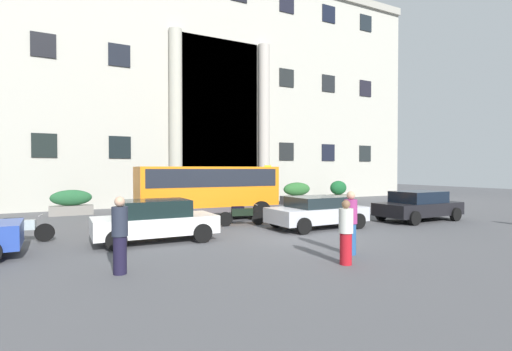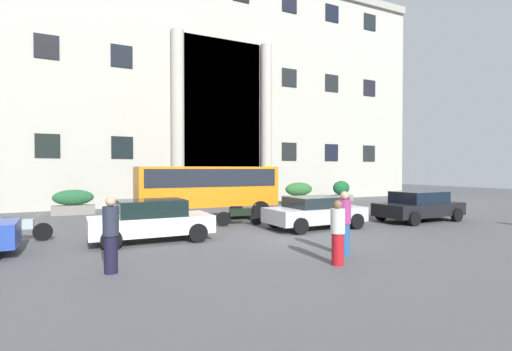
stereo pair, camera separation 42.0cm
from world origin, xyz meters
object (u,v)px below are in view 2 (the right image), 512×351
(hedge_planter_east, at_px, (73,203))
(pedestrian_man_crossing, at_px, (111,234))
(bus_stop_sign, at_px, (268,183))
(hedge_planter_far_west, at_px, (299,194))
(parked_coupe_end, at_px, (315,212))
(pedestrian_woman_dark_dress, at_px, (338,233))
(orange_minibus, at_px, (207,188))
(motorcycle_far_end, at_px, (239,215))
(hedge_planter_entrance_right, at_px, (206,198))
(hedge_planter_entrance_left, at_px, (341,191))
(white_taxi_kerbside, at_px, (419,206))
(pedestrian_woman_with_bag, at_px, (344,223))
(parked_sedan_second, at_px, (151,220))
(scooter_by_planter, at_px, (16,228))

(hedge_planter_east, relative_size, pedestrian_man_crossing, 1.16)
(bus_stop_sign, distance_m, hedge_planter_far_west, 4.97)
(hedge_planter_far_west, bearing_deg, parked_coupe_end, -119.86)
(parked_coupe_end, height_order, pedestrian_woman_dark_dress, pedestrian_woman_dark_dress)
(orange_minibus, bearing_deg, motorcycle_far_end, -72.07)
(hedge_planter_entrance_right, relative_size, hedge_planter_entrance_left, 1.21)
(hedge_planter_far_west, distance_m, white_taxi_kerbside, 9.47)
(hedge_planter_entrance_right, xyz_separation_m, pedestrian_woman_with_bag, (-0.68, -13.48, 0.29))
(parked_sedan_second, bearing_deg, parked_coupe_end, -1.36)
(white_taxi_kerbside, bearing_deg, parked_coupe_end, 174.57)
(scooter_by_planter, relative_size, pedestrian_woman_dark_dress, 1.25)
(pedestrian_woman_with_bag, height_order, pedestrian_woman_dark_dress, pedestrian_woman_with_bag)
(white_taxi_kerbside, height_order, parked_sedan_second, parked_sedan_second)
(bus_stop_sign, height_order, motorcycle_far_end, bus_stop_sign)
(parked_sedan_second, bearing_deg, motorcycle_far_end, 24.85)
(parked_sedan_second, xyz_separation_m, motorcycle_far_end, (4.02, 1.80, -0.25))
(hedge_planter_entrance_left, bearing_deg, parked_sedan_second, -149.40)
(hedge_planter_east, height_order, pedestrian_woman_dark_dress, pedestrian_woman_dark_dress)
(bus_stop_sign, xyz_separation_m, pedestrian_woman_dark_dress, (-4.14, -11.14, -0.80))
(motorcycle_far_end, bearing_deg, white_taxi_kerbside, -5.43)
(hedge_planter_far_west, relative_size, parked_sedan_second, 0.55)
(hedge_planter_entrance_right, xyz_separation_m, scooter_by_planter, (-9.08, -7.17, -0.15))
(hedge_planter_east, bearing_deg, white_taxi_kerbside, -35.09)
(hedge_planter_entrance_left, xyz_separation_m, pedestrian_woman_with_bag, (-11.31, -13.77, 0.17))
(hedge_planter_east, relative_size, parked_coupe_end, 0.52)
(parked_sedan_second, distance_m, pedestrian_woman_with_bag, 6.28)
(hedge_planter_east, distance_m, white_taxi_kerbside, 17.27)
(orange_minibus, bearing_deg, hedge_planter_east, 140.45)
(pedestrian_woman_with_bag, bearing_deg, hedge_planter_entrance_right, 138.43)
(white_taxi_kerbside, bearing_deg, hedge_planter_entrance_right, 124.69)
(orange_minibus, distance_m, parked_coupe_end, 5.39)
(hedge_planter_east, distance_m, pedestrian_woman_with_bag, 15.20)
(hedge_planter_entrance_left, xyz_separation_m, white_taxi_kerbside, (-3.78, -10.01, -0.03))
(hedge_planter_entrance_right, height_order, pedestrian_woman_dark_dress, pedestrian_woman_dark_dress)
(hedge_planter_east, bearing_deg, pedestrian_woman_with_bag, -64.27)
(motorcycle_far_end, distance_m, pedestrian_woman_with_bag, 6.30)
(bus_stop_sign, height_order, parked_coupe_end, bus_stop_sign)
(bus_stop_sign, distance_m, pedestrian_woman_with_bag, 10.88)
(parked_coupe_end, relative_size, scooter_by_planter, 1.95)
(hedge_planter_far_west, height_order, pedestrian_woman_with_bag, pedestrian_woman_with_bag)
(scooter_by_planter, xyz_separation_m, motorcycle_far_end, (8.02, -0.05, -0.00))
(orange_minibus, distance_m, hedge_planter_entrance_right, 5.26)
(white_taxi_kerbside, height_order, pedestrian_woman_dark_dress, pedestrian_woman_dark_dress)
(hedge_planter_entrance_left, distance_m, pedestrian_man_crossing, 21.54)
(motorcycle_far_end, bearing_deg, hedge_planter_east, 142.08)
(hedge_planter_far_west, relative_size, pedestrian_woman_with_bag, 1.22)
(hedge_planter_entrance_left, relative_size, motorcycle_far_end, 0.75)
(hedge_planter_entrance_right, distance_m, pedestrian_woman_dark_dress, 14.36)
(hedge_planter_entrance_left, bearing_deg, pedestrian_woman_with_bag, -129.41)
(parked_coupe_end, xyz_separation_m, pedestrian_woman_dark_dress, (-2.93, -5.02, 0.14))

